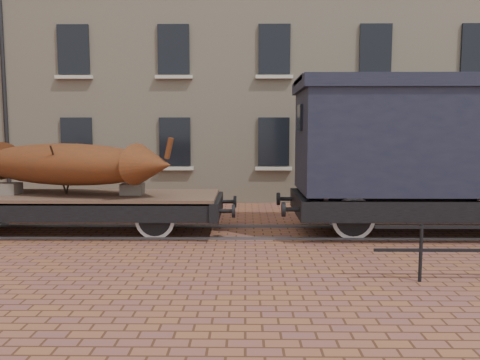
{
  "coord_description": "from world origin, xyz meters",
  "views": [
    {
      "loc": [
        -0.0,
        -11.64,
        2.58
      ],
      "look_at": [
        -0.14,
        0.5,
        1.3
      ],
      "focal_mm": 35.0,
      "sensor_mm": 36.0,
      "label": 1
    }
  ],
  "objects": [
    {
      "name": "ground",
      "position": [
        0.0,
        0.0,
        0.0
      ],
      "size": [
        90.0,
        90.0,
        0.0
      ],
      "primitive_type": "plane",
      "color": "brown"
    },
    {
      "name": "warehouse_cream",
      "position": [
        3.0,
        9.99,
        7.0
      ],
      "size": [
        40.0,
        10.19,
        14.0
      ],
      "color": "#C5B597",
      "rests_on": "ground"
    },
    {
      "name": "rail_track",
      "position": [
        0.0,
        0.0,
        0.03
      ],
      "size": [
        30.0,
        1.52,
        0.06
      ],
      "color": "#59595E",
      "rests_on": "ground"
    },
    {
      "name": "flatcar_wagon",
      "position": [
        -4.42,
        0.0,
        0.79
      ],
      "size": [
        8.36,
        2.27,
        1.26
      ],
      "color": "#4B3428",
      "rests_on": "ground"
    },
    {
      "name": "iron_boat",
      "position": [
        -4.52,
        -0.0,
        1.75
      ],
      "size": [
        5.9,
        3.11,
        1.46
      ],
      "color": "#612810",
      "rests_on": "flatcar_wagon"
    },
    {
      "name": "goods_van",
      "position": [
        4.59,
        0.0,
        2.43
      ],
      "size": [
        7.49,
        2.73,
        3.88
      ],
      "color": "black",
      "rests_on": "ground"
    }
  ]
}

